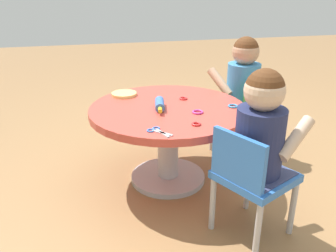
{
  "coord_description": "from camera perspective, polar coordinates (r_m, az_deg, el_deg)",
  "views": [
    {
      "loc": [
        -1.82,
        0.43,
        1.12
      ],
      "look_at": [
        0.0,
        0.0,
        0.35
      ],
      "focal_mm": 38.24,
      "sensor_mm": 36.0,
      "label": 1
    }
  ],
  "objects": [
    {
      "name": "ground_plane",
      "position": [
        2.18,
        -0.0,
        -8.43
      ],
      "size": [
        10.0,
        10.0,
        0.0
      ],
      "primitive_type": "plane",
      "color": "#9E7247"
    },
    {
      "name": "craft_table",
      "position": [
        2.03,
        -0.0,
        0.11
      ],
      "size": [
        0.87,
        0.87,
        0.46
      ],
      "color": "silver",
      "rests_on": "ground"
    },
    {
      "name": "child_chair_left",
      "position": [
        1.64,
        13.03,
        -7.95
      ],
      "size": [
        0.4,
        0.4,
        0.54
      ],
      "color": "#B7B7BC",
      "rests_on": "ground"
    },
    {
      "name": "seated_child_left",
      "position": [
        1.57,
        14.64,
        -0.29
      ],
      "size": [
        0.39,
        0.43,
        0.51
      ],
      "color": "#3F4772",
      "rests_on": "ground"
    },
    {
      "name": "child_chair_right",
      "position": [
        2.42,
        12.15,
        2.28
      ],
      "size": [
        0.4,
        0.4,
        0.54
      ],
      "color": "#B7B7BC",
      "rests_on": "ground"
    },
    {
      "name": "seated_child_right",
      "position": [
        2.38,
        11.87,
        7.67
      ],
      "size": [
        0.43,
        0.39,
        0.51
      ],
      "color": "#3F4772",
      "rests_on": "ground"
    },
    {
      "name": "rolling_pin",
      "position": [
        1.95,
        -1.33,
        3.5
      ],
      "size": [
        0.23,
        0.08,
        0.05
      ],
      "color": "#3F72CC",
      "rests_on": "craft_table"
    },
    {
      "name": "craft_scissors",
      "position": [
        1.66,
        -1.72,
        -0.8
      ],
      "size": [
        0.14,
        0.12,
        0.01
      ],
      "color": "silver",
      "rests_on": "craft_table"
    },
    {
      "name": "playdough_blob_0",
      "position": [
        2.2,
        -7.01,
        5.07
      ],
      "size": [
        0.15,
        0.15,
        0.02
      ],
      "primitive_type": "cylinder",
      "color": "#F2CC72",
      "rests_on": "craft_table"
    },
    {
      "name": "cookie_cutter_0",
      "position": [
        1.74,
        4.52,
        0.32
      ],
      "size": [
        0.05,
        0.05,
        0.01
      ],
      "primitive_type": "torus",
      "color": "red",
      "rests_on": "craft_table"
    },
    {
      "name": "cookie_cutter_1",
      "position": [
        1.9,
        4.76,
        2.24
      ],
      "size": [
        0.06,
        0.06,
        0.01
      ],
      "primitive_type": "torus",
      "color": "#D83FA5",
      "rests_on": "craft_table"
    },
    {
      "name": "cookie_cutter_2",
      "position": [
        2.12,
        2.47,
        4.42
      ],
      "size": [
        0.05,
        0.05,
        0.01
      ],
      "primitive_type": "torus",
      "color": "red",
      "rests_on": "craft_table"
    },
    {
      "name": "cookie_cutter_3",
      "position": [
        2.02,
        10.31,
        3.16
      ],
      "size": [
        0.06,
        0.06,
        0.01
      ],
      "primitive_type": "torus",
      "color": "#3F99D8",
      "rests_on": "craft_table"
    }
  ]
}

